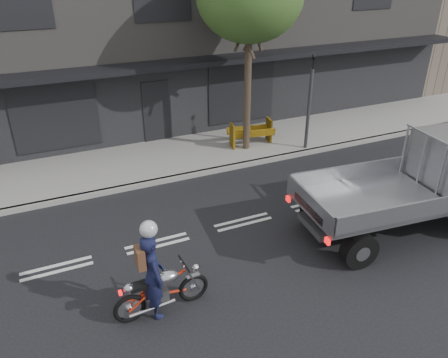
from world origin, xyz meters
TOP-DOWN VIEW (x-y plane):
  - ground at (0.00, 0.00)m, footprint 80.00×80.00m
  - sidewalk at (0.00, 4.70)m, footprint 32.00×3.20m
  - kerb at (0.00, 3.10)m, footprint 32.00×0.20m
  - building_main at (0.00, 11.30)m, footprint 26.00×10.00m
  - traffic_light_pole at (4.20, 3.35)m, footprint 0.12×0.12m
  - motorcycle at (-2.94, -2.26)m, footprint 2.00×0.58m
  - rider at (-3.09, -2.26)m, footprint 0.47×0.70m
  - flatbed_ute at (4.76, -2.08)m, footprint 5.60×2.71m
  - construction_barrier at (2.53, 4.24)m, footprint 1.71×0.91m

SIDE VIEW (x-z plane):
  - ground at x=0.00m, z-range 0.00..0.00m
  - sidewalk at x=0.00m, z-range 0.00..0.15m
  - kerb at x=0.00m, z-range 0.00..0.15m
  - motorcycle at x=-2.94m, z-range 0.01..1.04m
  - construction_barrier at x=2.53m, z-range 0.15..1.06m
  - rider at x=-3.09m, z-range 0.00..1.86m
  - flatbed_ute at x=4.76m, z-range 0.18..2.68m
  - traffic_light_pole at x=4.20m, z-range -0.10..3.40m
  - building_main at x=0.00m, z-range 0.00..8.00m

